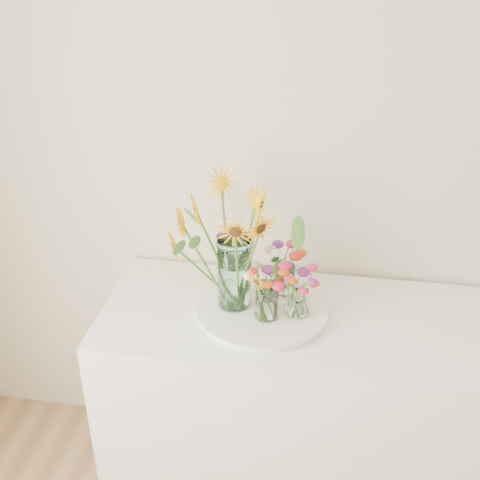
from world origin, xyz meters
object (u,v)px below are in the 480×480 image
(counter, at_px, (292,410))
(mason_jar, at_px, (234,272))
(small_vase_c, at_px, (285,280))
(small_vase_b, at_px, (298,303))
(small_vase_a, at_px, (267,302))
(tray, at_px, (262,310))

(counter, relative_size, mason_jar, 5.12)
(mason_jar, bearing_deg, small_vase_c, 30.29)
(counter, relative_size, small_vase_b, 12.60)
(small_vase_a, distance_m, small_vase_c, 0.17)
(tray, relative_size, small_vase_a, 3.31)
(tray, bearing_deg, counter, -0.94)
(small_vase_a, bearing_deg, small_vase_c, 73.18)
(small_vase_a, bearing_deg, mason_jar, 153.96)
(small_vase_b, bearing_deg, counter, 89.14)
(mason_jar, xyz_separation_m, small_vase_a, (0.12, -0.06, -0.07))
(counter, relative_size, small_vase_c, 11.80)
(small_vase_b, bearing_deg, mason_jar, 171.33)
(tray, relative_size, small_vase_c, 3.78)
(mason_jar, bearing_deg, tray, 1.19)
(tray, xyz_separation_m, small_vase_b, (0.13, -0.04, 0.07))
(counter, distance_m, small_vase_b, 0.53)
(tray, xyz_separation_m, mason_jar, (-0.10, -0.00, 0.15))
(small_vase_b, xyz_separation_m, small_vase_c, (-0.06, 0.13, 0.00))
(mason_jar, xyz_separation_m, small_vase_c, (0.17, 0.10, -0.08))
(mason_jar, relative_size, small_vase_b, 2.46)
(tray, relative_size, mason_jar, 1.64)
(tray, bearing_deg, mason_jar, -178.81)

